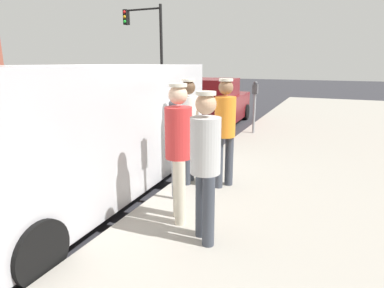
{
  "coord_description": "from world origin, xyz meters",
  "views": [
    {
      "loc": [
        3.45,
        -4.28,
        2.19
      ],
      "look_at": [
        1.65,
        -0.2,
        1.05
      ],
      "focal_mm": 29.96,
      "sensor_mm": 36.0,
      "label": 1
    }
  ],
  "objects_px": {
    "pedestrian_in_orange": "(225,126)",
    "pedestrian_in_red": "(179,144)",
    "pedestrian_in_white": "(188,124)",
    "parked_van": "(90,128)",
    "traffic_light_corner": "(148,38)",
    "parking_meter_far": "(255,98)",
    "pedestrian_in_gray": "(205,159)",
    "parking_meter_near": "(173,133)",
    "parked_sedan_ahead": "(212,105)"
  },
  "relations": [
    {
      "from": "pedestrian_in_orange",
      "to": "parked_van",
      "type": "height_order",
      "value": "parked_van"
    },
    {
      "from": "pedestrian_in_red",
      "to": "parked_sedan_ahead",
      "type": "distance_m",
      "value": 7.37
    },
    {
      "from": "parked_sedan_ahead",
      "to": "parked_van",
      "type": "bearing_deg",
      "value": -87.43
    },
    {
      "from": "parking_meter_far",
      "to": "parked_van",
      "type": "height_order",
      "value": "parked_van"
    },
    {
      "from": "pedestrian_in_red",
      "to": "pedestrian_in_white",
      "type": "bearing_deg",
      "value": 109.36
    },
    {
      "from": "pedestrian_in_orange",
      "to": "traffic_light_corner",
      "type": "height_order",
      "value": "traffic_light_corner"
    },
    {
      "from": "pedestrian_in_orange",
      "to": "pedestrian_in_red",
      "type": "relative_size",
      "value": 1.0
    },
    {
      "from": "parked_van",
      "to": "traffic_light_corner",
      "type": "height_order",
      "value": "traffic_light_corner"
    },
    {
      "from": "pedestrian_in_white",
      "to": "pedestrian_in_orange",
      "type": "bearing_deg",
      "value": 6.83
    },
    {
      "from": "pedestrian_in_white",
      "to": "parked_van",
      "type": "relative_size",
      "value": 0.34
    },
    {
      "from": "parking_meter_near",
      "to": "parked_van",
      "type": "height_order",
      "value": "parked_van"
    },
    {
      "from": "pedestrian_in_white",
      "to": "parked_sedan_ahead",
      "type": "relative_size",
      "value": 0.4
    },
    {
      "from": "parking_meter_far",
      "to": "pedestrian_in_red",
      "type": "distance_m",
      "value": 5.82
    },
    {
      "from": "parked_sedan_ahead",
      "to": "pedestrian_in_white",
      "type": "bearing_deg",
      "value": -73.42
    },
    {
      "from": "parking_meter_near",
      "to": "pedestrian_in_red",
      "type": "xyz_separation_m",
      "value": [
        0.37,
        -0.58,
        0.01
      ]
    },
    {
      "from": "parking_meter_far",
      "to": "parked_sedan_ahead",
      "type": "height_order",
      "value": "parking_meter_far"
    },
    {
      "from": "parking_meter_near",
      "to": "pedestrian_in_white",
      "type": "relative_size",
      "value": 0.85
    },
    {
      "from": "pedestrian_in_gray",
      "to": "parked_sedan_ahead",
      "type": "distance_m",
      "value": 7.84
    },
    {
      "from": "parked_sedan_ahead",
      "to": "pedestrian_in_orange",
      "type": "bearing_deg",
      "value": -67.64
    },
    {
      "from": "parking_meter_far",
      "to": "pedestrian_in_orange",
      "type": "distance_m",
      "value": 4.44
    },
    {
      "from": "parking_meter_far",
      "to": "parking_meter_near",
      "type": "bearing_deg",
      "value": -90.0
    },
    {
      "from": "pedestrian_in_gray",
      "to": "parked_van",
      "type": "bearing_deg",
      "value": 160.17
    },
    {
      "from": "pedestrian_in_gray",
      "to": "parked_van",
      "type": "distance_m",
      "value": 2.51
    },
    {
      "from": "parking_meter_near",
      "to": "parked_van",
      "type": "distance_m",
      "value": 1.5
    },
    {
      "from": "pedestrian_in_red",
      "to": "pedestrian_in_orange",
      "type": "bearing_deg",
      "value": 83.62
    },
    {
      "from": "pedestrian_in_gray",
      "to": "pedestrian_in_red",
      "type": "distance_m",
      "value": 0.6
    },
    {
      "from": "parked_van",
      "to": "pedestrian_in_gray",
      "type": "bearing_deg",
      "value": -19.83
    },
    {
      "from": "parking_meter_far",
      "to": "parked_sedan_ahead",
      "type": "relative_size",
      "value": 0.34
    },
    {
      "from": "pedestrian_in_red",
      "to": "traffic_light_corner",
      "type": "relative_size",
      "value": 0.34
    },
    {
      "from": "pedestrian_in_orange",
      "to": "pedestrian_in_white",
      "type": "distance_m",
      "value": 0.62
    },
    {
      "from": "parking_meter_near",
      "to": "pedestrian_in_orange",
      "type": "height_order",
      "value": "pedestrian_in_orange"
    },
    {
      "from": "parking_meter_far",
      "to": "pedestrian_in_red",
      "type": "height_order",
      "value": "pedestrian_in_red"
    },
    {
      "from": "parking_meter_near",
      "to": "traffic_light_corner",
      "type": "height_order",
      "value": "traffic_light_corner"
    },
    {
      "from": "pedestrian_in_orange",
      "to": "pedestrian_in_white",
      "type": "relative_size",
      "value": 1.01
    },
    {
      "from": "pedestrian_in_gray",
      "to": "pedestrian_in_red",
      "type": "height_order",
      "value": "pedestrian_in_red"
    },
    {
      "from": "parking_meter_far",
      "to": "pedestrian_in_white",
      "type": "height_order",
      "value": "pedestrian_in_white"
    },
    {
      "from": "pedestrian_in_red",
      "to": "traffic_light_corner",
      "type": "bearing_deg",
      "value": 122.63
    },
    {
      "from": "pedestrian_in_orange",
      "to": "traffic_light_corner",
      "type": "bearing_deg",
      "value": 126.28
    },
    {
      "from": "parking_meter_far",
      "to": "pedestrian_in_red",
      "type": "relative_size",
      "value": 0.85
    },
    {
      "from": "parking_meter_far",
      "to": "pedestrian_in_white",
      "type": "bearing_deg",
      "value": -91.17
    },
    {
      "from": "parking_meter_far",
      "to": "pedestrian_in_gray",
      "type": "height_order",
      "value": "pedestrian_in_gray"
    },
    {
      "from": "parking_meter_far",
      "to": "parked_van",
      "type": "relative_size",
      "value": 0.29
    },
    {
      "from": "parking_meter_far",
      "to": "pedestrian_in_orange",
      "type": "relative_size",
      "value": 0.85
    },
    {
      "from": "pedestrian_in_red",
      "to": "parked_sedan_ahead",
      "type": "xyz_separation_m",
      "value": [
        -2.16,
        7.03,
        -0.44
      ]
    },
    {
      "from": "pedestrian_in_white",
      "to": "traffic_light_corner",
      "type": "height_order",
      "value": "traffic_light_corner"
    },
    {
      "from": "pedestrian_in_red",
      "to": "parked_van",
      "type": "height_order",
      "value": "parked_van"
    },
    {
      "from": "parking_meter_far",
      "to": "pedestrian_in_red",
      "type": "xyz_separation_m",
      "value": [
        0.37,
        -5.8,
        0.01
      ]
    },
    {
      "from": "pedestrian_in_gray",
      "to": "pedestrian_in_orange",
      "type": "distance_m",
      "value": 1.76
    },
    {
      "from": "traffic_light_corner",
      "to": "pedestrian_in_white",
      "type": "bearing_deg",
      "value": -56.02
    },
    {
      "from": "pedestrian_in_white",
      "to": "parking_meter_near",
      "type": "bearing_deg",
      "value": -82.9
    }
  ]
}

